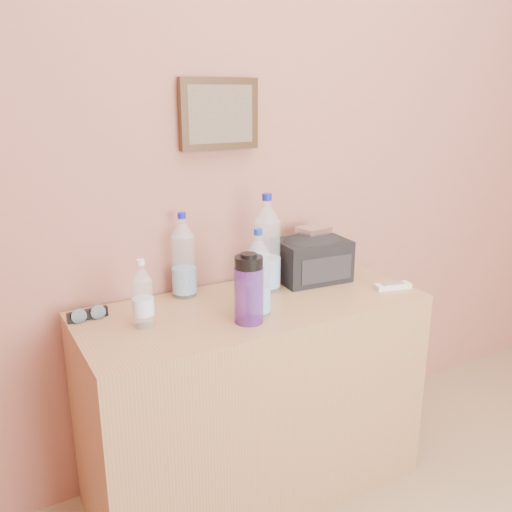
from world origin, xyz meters
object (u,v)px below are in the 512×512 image
at_px(pet_large_b, 184,260).
at_px(toiletry_bag, 312,257).
at_px(pet_large_c, 267,248).
at_px(pet_small, 143,298).
at_px(dresser, 254,399).
at_px(ac_remote, 393,286).
at_px(pet_large_d, 258,277).
at_px(sunglasses, 87,314).
at_px(foil_packet, 314,230).
at_px(nalgene_bottle, 249,289).

xyz_separation_m(pet_large_b, toiletry_bag, (0.50, -0.08, -0.04)).
bearing_deg(toiletry_bag, pet_large_c, -172.17).
xyz_separation_m(pet_small, toiletry_bag, (0.72, 0.11, -0.01)).
bearing_deg(toiletry_bag, dresser, -155.90).
bearing_deg(ac_remote, pet_large_d, -170.78).
xyz_separation_m(pet_large_d, ac_remote, (0.57, -0.04, -0.12)).
xyz_separation_m(sunglasses, foil_packet, (0.88, -0.01, 0.18)).
relative_size(pet_large_d, pet_small, 1.33).
relative_size(dresser, pet_large_d, 4.15).
bearing_deg(foil_packet, nalgene_bottle, -148.88).
distance_m(pet_large_c, nalgene_bottle, 0.31).
bearing_deg(dresser, pet_large_b, 132.22).
distance_m(dresser, ac_remote, 0.67).
xyz_separation_m(nalgene_bottle, foil_packet, (0.43, 0.26, 0.08)).
distance_m(pet_large_b, pet_large_d, 0.32).
bearing_deg(sunglasses, pet_large_d, -27.70).
distance_m(dresser, pet_large_d, 0.52).
distance_m(nalgene_bottle, sunglasses, 0.54).
height_order(dresser, nalgene_bottle, nalgene_bottle).
xyz_separation_m(pet_large_b, pet_small, (-0.22, -0.19, -0.04)).
bearing_deg(nalgene_bottle, ac_remote, 0.32).
relative_size(dresser, foil_packet, 10.73).
height_order(pet_large_d, nalgene_bottle, pet_large_d).
relative_size(pet_large_c, foil_packet, 3.21).
bearing_deg(sunglasses, pet_large_c, -6.91).
height_order(ac_remote, foil_packet, foil_packet).
bearing_deg(foil_packet, pet_large_c, -171.85).
bearing_deg(pet_large_c, ac_remote, -28.10).
height_order(pet_small, toiletry_bag, pet_small).
relative_size(dresser, nalgene_bottle, 5.28).
relative_size(nalgene_bottle, ac_remote, 1.65).
height_order(pet_large_c, toiletry_bag, pet_large_c).
xyz_separation_m(ac_remote, toiletry_bag, (-0.21, 0.24, 0.08)).
bearing_deg(nalgene_bottle, foil_packet, 31.12).
height_order(pet_small, ac_remote, pet_small).
xyz_separation_m(dresser, foil_packet, (0.35, 0.14, 0.58)).
bearing_deg(sunglasses, ac_remote, -16.99).
xyz_separation_m(dresser, ac_remote, (0.53, -0.12, 0.39)).
xyz_separation_m(pet_large_b, pet_large_c, (0.29, -0.09, 0.02)).
height_order(pet_large_c, ac_remote, pet_large_c).
bearing_deg(pet_large_d, pet_large_b, 117.41).
xyz_separation_m(nalgene_bottle, toiletry_bag, (0.41, 0.24, -0.02)).
height_order(sunglasses, ac_remote, sunglasses).
distance_m(pet_large_c, pet_small, 0.52).
height_order(dresser, sunglasses, sunglasses).
relative_size(pet_large_b, pet_large_d, 1.05).
xyz_separation_m(pet_small, foil_packet, (0.74, 0.13, 0.10)).
bearing_deg(sunglasses, nalgene_bottle, -34.31).
xyz_separation_m(dresser, toiletry_bag, (0.33, 0.11, 0.47)).
xyz_separation_m(ac_remote, foil_packet, (-0.19, 0.26, 0.19)).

